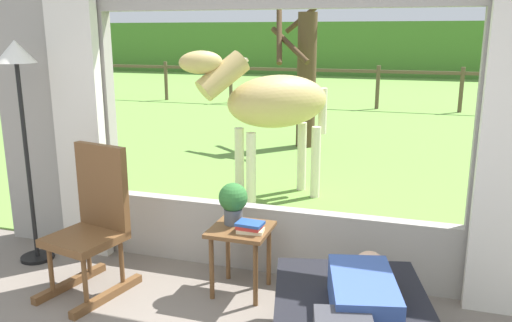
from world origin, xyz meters
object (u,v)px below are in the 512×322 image
(potted_plant, at_px, (233,201))
(reclining_person, at_px, (358,315))
(rocking_chair, at_px, (94,221))
(side_table, at_px, (241,239))
(horse, at_px, (272,103))
(book_stack, at_px, (250,227))
(floor_lamp_left, at_px, (19,86))
(pasture_tree, at_px, (305,74))

(potted_plant, bearing_deg, reclining_person, -44.51)
(rocking_chair, xyz_separation_m, side_table, (1.08, 0.28, -0.12))
(horse, bearing_deg, book_stack, 148.81)
(floor_lamp_left, bearing_deg, reclining_person, -19.07)
(pasture_tree, bearing_deg, horse, -84.72)
(rocking_chair, distance_m, side_table, 1.12)
(rocking_chair, height_order, horse, horse)
(floor_lamp_left, relative_size, pasture_tree, 0.66)
(side_table, bearing_deg, horse, 100.20)
(floor_lamp_left, bearing_deg, horse, 55.67)
(rocking_chair, relative_size, book_stack, 5.44)
(reclining_person, relative_size, potted_plant, 4.46)
(reclining_person, relative_size, horse, 0.82)
(reclining_person, height_order, floor_lamp_left, floor_lamp_left)
(rocking_chair, height_order, side_table, rocking_chair)
(reclining_person, relative_size, floor_lamp_left, 0.76)
(potted_plant, distance_m, pasture_tree, 5.22)
(potted_plant, height_order, floor_lamp_left, floor_lamp_left)
(floor_lamp_left, height_order, horse, floor_lamp_left)
(horse, distance_m, pasture_tree, 3.02)
(reclining_person, bearing_deg, floor_lamp_left, 147.49)
(reclining_person, relative_size, side_table, 2.74)
(book_stack, xyz_separation_m, floor_lamp_left, (-1.99, 0.07, 0.96))
(side_table, bearing_deg, reclining_person, -45.05)
(side_table, bearing_deg, floor_lamp_left, 179.69)
(floor_lamp_left, relative_size, horse, 1.08)
(book_stack, height_order, pasture_tree, pasture_tree)
(reclining_person, distance_m, pasture_tree, 6.46)
(floor_lamp_left, bearing_deg, rocking_chair, -19.40)
(reclining_person, bearing_deg, potted_plant, 122.05)
(rocking_chair, xyz_separation_m, potted_plant, (1.00, 0.34, 0.16))
(book_stack, bearing_deg, rocking_chair, -169.45)
(potted_plant, height_order, book_stack, potted_plant)
(side_table, distance_m, horse, 2.36)
(potted_plant, bearing_deg, floor_lamp_left, -178.43)
(rocking_chair, bearing_deg, pasture_tree, 98.24)
(rocking_chair, height_order, pasture_tree, pasture_tree)
(side_table, relative_size, horse, 0.30)
(reclining_person, distance_m, side_table, 1.40)
(rocking_chair, relative_size, floor_lamp_left, 0.60)
(book_stack, relative_size, horse, 0.12)
(side_table, height_order, horse, horse)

